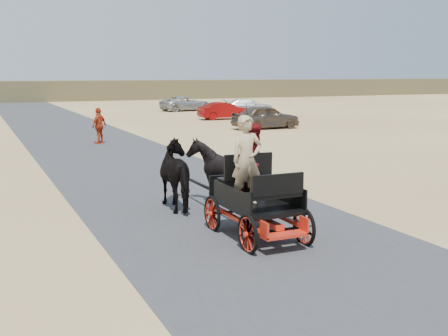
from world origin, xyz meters
name	(u,v)px	position (x,y,z in m)	size (l,w,h in m)	color
ground	(276,249)	(0.00, 0.00, 0.00)	(140.00, 140.00, 0.00)	tan
road	(276,249)	(0.00, 0.00, 0.01)	(6.00, 140.00, 0.01)	#38383A
ridge_far	(17,91)	(0.00, 62.00, 1.20)	(140.00, 6.00, 2.40)	brown
carriage	(256,220)	(0.04, 0.90, 0.36)	(1.30, 2.40, 0.72)	black
horse_left	(181,175)	(-0.51, 3.90, 0.85)	(0.91, 2.01, 1.70)	black
horse_right	(221,172)	(0.59, 3.90, 0.85)	(1.37, 1.54, 1.70)	black
driver_man	(247,160)	(-0.16, 0.95, 1.62)	(0.66, 0.43, 1.80)	tan
passenger_woman	(256,160)	(0.34, 1.50, 1.51)	(0.77, 0.60, 1.58)	#660C0F
pedestrian	(99,126)	(0.39, 17.72, 0.86)	(1.01, 0.42, 1.73)	#BA3115
car_a	(266,117)	(11.13, 20.88, 0.71)	(1.69, 4.19, 1.43)	brown
car_b	(224,111)	(11.72, 28.26, 0.62)	(1.32, 3.79, 1.25)	maroon
car_c	(248,106)	(15.92, 32.71, 0.61)	(1.72, 4.22, 1.22)	silver
car_d	(186,104)	(12.44, 38.15, 0.64)	(2.14, 4.64, 1.29)	#B2B2B7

